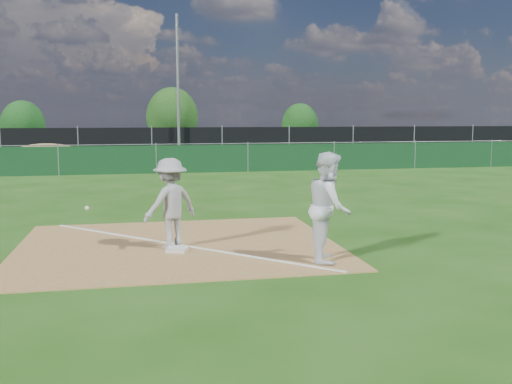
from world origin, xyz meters
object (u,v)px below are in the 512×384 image
car_right (254,142)px  tree_mid (172,117)px  light_pole (178,88)px  play_at_first (171,203)px  car_mid (142,143)px  tree_right (300,124)px  car_left (81,144)px  tree_left (23,125)px  runner (329,207)px  first_base (177,249)px

car_right → tree_mid: bearing=48.1°
light_pole → play_at_first: 22.18m
car_mid → tree_mid: 6.15m
car_mid → car_right: car_mid is taller
tree_mid → tree_right: 10.12m
car_right → tree_right: tree_right is taller
car_left → tree_mid: 9.42m
car_right → tree_left: 15.96m
light_pole → runner: bearing=-87.7°
light_pole → runner: (0.95, -23.34, -3.06)m
tree_mid → tree_left: bearing=-170.3°
play_at_first → runner: size_ratio=1.16×
play_at_first → car_mid: (-0.39, 27.55, -0.16)m
play_at_first → first_base: bearing=-74.1°
car_mid → tree_left: size_ratio=1.20×
light_pole → tree_mid: (0.28, 11.11, -1.64)m
car_left → tree_left: 6.98m
light_pole → play_at_first: size_ratio=3.68×
runner → car_right: runner is taller
runner → light_pole: bearing=18.6°
play_at_first → car_right: 28.53m
play_at_first → tree_right: size_ratio=0.63×
play_at_first → tree_mid: bearing=86.7°
car_left → car_right: bearing=-91.9°
tree_left → tree_mid: tree_mid is taller
tree_mid → car_mid: bearing=-112.9°
tree_left → car_right: bearing=-13.1°
light_pole → tree_left: size_ratio=2.29×
car_mid → tree_left: bearing=55.1°
runner → car_mid: bearing=22.2°
car_mid → car_right: (7.51, 0.07, -0.02)m
tree_left → play_at_first: bearing=-75.0°
tree_left → tree_right: 20.52m
first_base → play_at_first: play_at_first is taller
car_right → tree_left: (-15.50, 3.61, 1.12)m
car_mid → runner: bearing=175.8°
tree_mid → tree_right: bearing=2.8°
car_left → car_mid: size_ratio=1.02×
first_base → tree_right: tree_right is taller
car_right → first_base: bearing=169.8°
light_pole → tree_left: (-10.02, 9.34, -2.20)m
car_mid → tree_right: size_ratio=1.22×
play_at_first → tree_left: tree_left is taller
car_left → tree_left: (-4.34, 5.36, 1.06)m
runner → first_base: bearing=81.9°
car_left → car_mid: car_left is taller
car_right → car_mid: bearing=94.5°
play_at_first → runner: 2.97m
play_at_first → runner: (2.59, -1.45, 0.08)m
runner → car_mid: runner is taller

